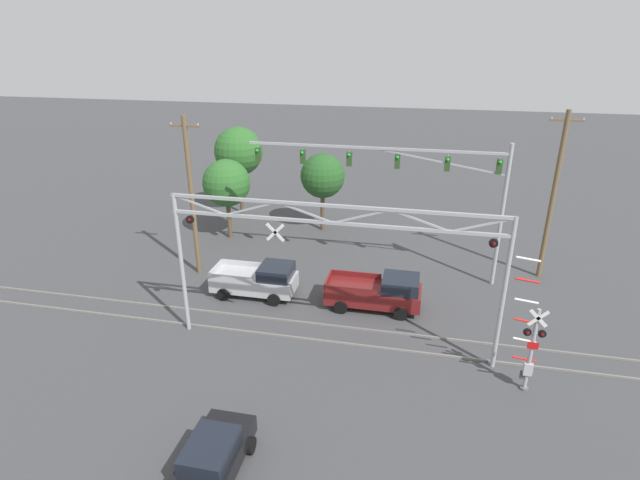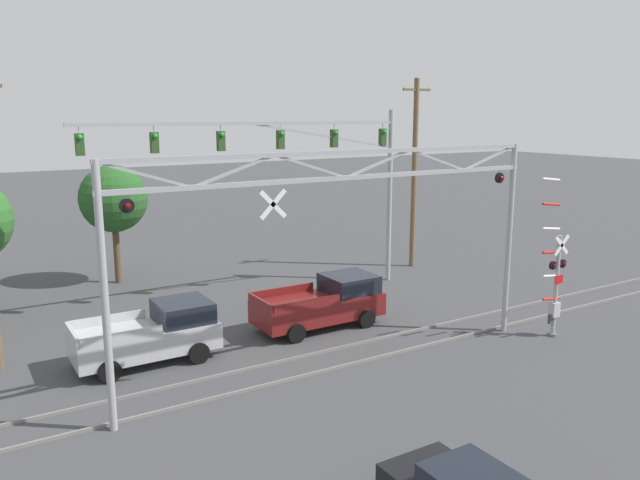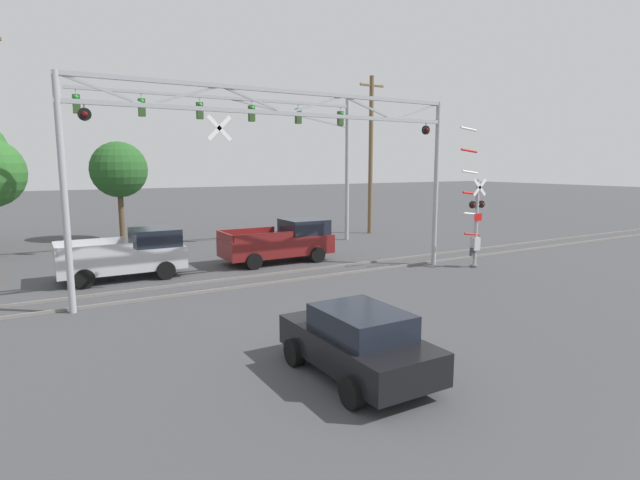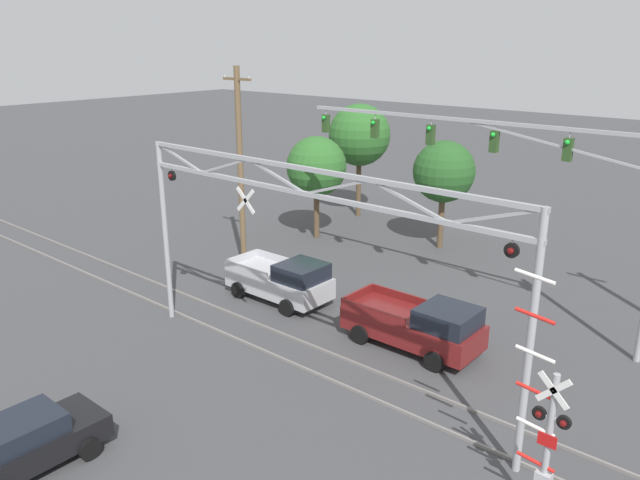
{
  "view_description": "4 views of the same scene",
  "coord_description": "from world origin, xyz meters",
  "px_view_note": "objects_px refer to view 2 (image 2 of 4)",
  "views": [
    {
      "loc": [
        3.68,
        -3.66,
        14.01
      ],
      "look_at": [
        -1.29,
        19.61,
        4.08
      ],
      "focal_mm": 28.0,
      "sensor_mm": 36.0,
      "label": 1
    },
    {
      "loc": [
        -10.72,
        0.29,
        8.31
      ],
      "look_at": [
        0.33,
        18.34,
        4.01
      ],
      "focal_mm": 35.0,
      "sensor_mm": 36.0,
      "label": 2
    },
    {
      "loc": [
        -8.38,
        -0.43,
        4.52
      ],
      "look_at": [
        1.58,
        16.53,
        1.54
      ],
      "focal_mm": 28.0,
      "sensor_mm": 36.0,
      "label": 3
    },
    {
      "loc": [
        12.46,
        2.3,
        10.89
      ],
      "look_at": [
        -1.38,
        18.58,
        4.0
      ],
      "focal_mm": 35.0,
      "sensor_mm": 36.0,
      "label": 4
    }
  ],
  "objects_px": {
    "traffic_signal_span": "(313,161)",
    "background_tree_far_left_verge": "(113,199)",
    "pickup_truck_following": "(153,334)",
    "utility_pole_right": "(414,172)",
    "crossing_signal_mast": "(555,284)",
    "pickup_truck_lead": "(324,303)",
    "crossing_gantry": "(346,212)"
  },
  "relations": [
    {
      "from": "pickup_truck_lead",
      "to": "crossing_signal_mast",
      "type": "bearing_deg",
      "value": -39.4
    },
    {
      "from": "traffic_signal_span",
      "to": "utility_pole_right",
      "type": "xyz_separation_m",
      "value": [
        7.33,
        1.67,
        -1.0
      ]
    },
    {
      "from": "pickup_truck_lead",
      "to": "background_tree_far_left_verge",
      "type": "xyz_separation_m",
      "value": [
        -5.36,
        10.89,
        3.26
      ]
    },
    {
      "from": "pickup_truck_following",
      "to": "background_tree_far_left_verge",
      "type": "xyz_separation_m",
      "value": [
        1.49,
        10.86,
        3.26
      ]
    },
    {
      "from": "traffic_signal_span",
      "to": "background_tree_far_left_verge",
      "type": "relative_size",
      "value": 2.56
    },
    {
      "from": "pickup_truck_lead",
      "to": "pickup_truck_following",
      "type": "relative_size",
      "value": 1.08
    },
    {
      "from": "utility_pole_right",
      "to": "background_tree_far_left_verge",
      "type": "distance_m",
      "value": 15.6
    },
    {
      "from": "crossing_gantry",
      "to": "traffic_signal_span",
      "type": "height_order",
      "value": "traffic_signal_span"
    },
    {
      "from": "traffic_signal_span",
      "to": "pickup_truck_following",
      "type": "relative_size",
      "value": 3.16
    },
    {
      "from": "background_tree_far_left_verge",
      "to": "traffic_signal_span",
      "type": "bearing_deg",
      "value": -41.85
    },
    {
      "from": "traffic_signal_span",
      "to": "background_tree_far_left_verge",
      "type": "bearing_deg",
      "value": 138.15
    },
    {
      "from": "crossing_signal_mast",
      "to": "pickup_truck_following",
      "type": "relative_size",
      "value": 1.28
    },
    {
      "from": "crossing_signal_mast",
      "to": "utility_pole_right",
      "type": "bearing_deg",
      "value": 76.9
    },
    {
      "from": "crossing_signal_mast",
      "to": "pickup_truck_following",
      "type": "height_order",
      "value": "crossing_signal_mast"
    },
    {
      "from": "crossing_signal_mast",
      "to": "pickup_truck_following",
      "type": "bearing_deg",
      "value": 157.76
    },
    {
      "from": "pickup_truck_lead",
      "to": "utility_pole_right",
      "type": "bearing_deg",
      "value": 32.24
    },
    {
      "from": "traffic_signal_span",
      "to": "pickup_truck_lead",
      "type": "distance_m",
      "value": 7.07
    },
    {
      "from": "background_tree_far_left_verge",
      "to": "utility_pole_right",
      "type": "bearing_deg",
      "value": -18.63
    },
    {
      "from": "utility_pole_right",
      "to": "background_tree_far_left_verge",
      "type": "relative_size",
      "value": 1.72
    },
    {
      "from": "traffic_signal_span",
      "to": "pickup_truck_following",
      "type": "height_order",
      "value": "traffic_signal_span"
    },
    {
      "from": "pickup_truck_following",
      "to": "background_tree_far_left_verge",
      "type": "relative_size",
      "value": 0.81
    },
    {
      "from": "pickup_truck_following",
      "to": "background_tree_far_left_verge",
      "type": "distance_m",
      "value": 11.44
    },
    {
      "from": "pickup_truck_lead",
      "to": "utility_pole_right",
      "type": "distance_m",
      "value": 11.89
    },
    {
      "from": "utility_pole_right",
      "to": "crossing_gantry",
      "type": "bearing_deg",
      "value": -137.98
    },
    {
      "from": "background_tree_far_left_verge",
      "to": "pickup_truck_lead",
      "type": "bearing_deg",
      "value": -63.8
    },
    {
      "from": "pickup_truck_lead",
      "to": "background_tree_far_left_verge",
      "type": "distance_m",
      "value": 12.57
    },
    {
      "from": "crossing_signal_mast",
      "to": "traffic_signal_span",
      "type": "relative_size",
      "value": 0.41
    },
    {
      "from": "crossing_signal_mast",
      "to": "pickup_truck_lead",
      "type": "relative_size",
      "value": 1.19
    },
    {
      "from": "pickup_truck_lead",
      "to": "background_tree_far_left_verge",
      "type": "bearing_deg",
      "value": 116.2
    },
    {
      "from": "pickup_truck_lead",
      "to": "crossing_gantry",
      "type": "bearing_deg",
      "value": -113.38
    },
    {
      "from": "utility_pole_right",
      "to": "background_tree_far_left_verge",
      "type": "height_order",
      "value": "utility_pole_right"
    },
    {
      "from": "crossing_gantry",
      "to": "pickup_truck_following",
      "type": "distance_m",
      "value": 7.87
    }
  ]
}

